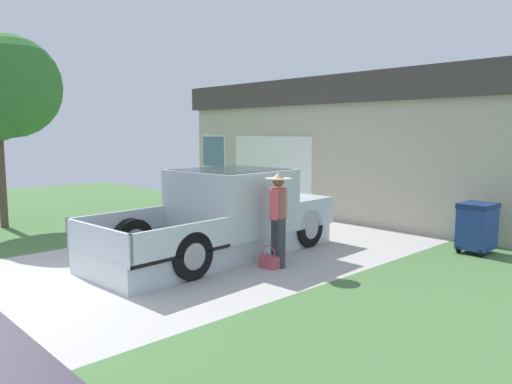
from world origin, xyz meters
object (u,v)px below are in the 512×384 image
(pickup_truck, at_px, (230,216))
(person_with_hat, at_px, (278,211))
(wheeled_trash_bin, at_px, (477,226))
(handbag, at_px, (269,261))
(front_yard_tree, at_px, (4,91))
(house_with_garage, at_px, (380,145))

(pickup_truck, relative_size, person_with_hat, 3.09)
(pickup_truck, height_order, wheeled_trash_bin, pickup_truck)
(pickup_truck, relative_size, wheeled_trash_bin, 5.21)
(handbag, height_order, front_yard_tree, front_yard_tree)
(person_with_hat, distance_m, front_yard_tree, 7.98)
(house_with_garage, bearing_deg, pickup_truck, -79.66)
(pickup_truck, relative_size, house_with_garage, 0.48)
(house_with_garage, relative_size, wheeled_trash_bin, 10.95)
(front_yard_tree, bearing_deg, person_with_hat, 17.13)
(handbag, distance_m, wheeled_trash_bin, 4.31)
(pickup_truck, xyz_separation_m, house_with_garage, (-1.39, 7.61, 1.23))
(pickup_truck, distance_m, house_with_garage, 7.84)
(pickup_truck, height_order, person_with_hat, person_with_hat)
(pickup_truck, height_order, front_yard_tree, front_yard_tree)
(pickup_truck, height_order, house_with_garage, house_with_garage)
(wheeled_trash_bin, bearing_deg, front_yard_tree, -148.46)
(front_yard_tree, xyz_separation_m, wheeled_trash_bin, (9.37, 5.75, -2.84))
(person_with_hat, bearing_deg, house_with_garage, -45.45)
(person_with_hat, relative_size, front_yard_tree, 0.35)
(pickup_truck, distance_m, wheeled_trash_bin, 4.91)
(pickup_truck, bearing_deg, wheeled_trash_bin, 42.03)
(handbag, bearing_deg, person_with_hat, 92.41)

